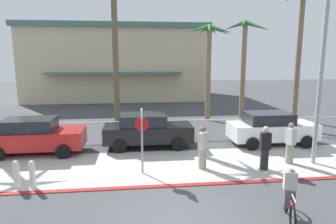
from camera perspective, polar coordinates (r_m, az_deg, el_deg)
ground_plane at (r=18.30m, az=-2.89°, el=-3.85°), size 80.00×80.00×0.00m
sidewalk_strip at (r=12.77m, az=-1.16°, el=-10.19°), size 44.00×4.00×0.02m
curb_paint at (r=10.92m, az=-0.13°, el=-13.84°), size 44.00×0.24×0.03m
building_backdrop at (r=35.13m, az=-9.61°, el=9.31°), size 18.98×12.19×7.80m
rail_fence at (r=16.64m, az=-2.58°, el=-2.32°), size 23.37×0.08×1.04m
stop_sign_bike_lane at (r=11.54m, az=-4.98°, el=-3.80°), size 0.52×0.56×2.56m
bollard_0 at (r=11.81m, az=-26.82°, el=-10.47°), size 0.20×0.20×1.00m
bollard_3 at (r=11.59m, az=-24.34°, el=-10.67°), size 0.20×0.20×1.00m
streetlight_curb at (r=13.59m, az=27.76°, el=8.28°), size 0.24×2.54×7.50m
palm_tree_1 at (r=18.93m, az=-10.14°, el=16.94°), size 2.91×2.76×9.22m
palm_tree_2 at (r=21.56m, az=7.83°, el=11.72°), size 3.12×3.37×6.73m
palm_tree_3 at (r=22.35m, az=14.29°, el=11.75°), size 3.48×3.09×7.04m
palm_tree_4 at (r=23.10m, az=23.95°, el=14.54°), size 3.39×3.24×8.93m
car_red_1 at (r=15.40m, az=-24.01°, el=-4.15°), size 4.40×2.02×1.69m
car_black_2 at (r=15.21m, az=-4.02°, el=-3.43°), size 4.40×2.02×1.69m
car_white_3 at (r=16.48m, az=19.00°, el=-2.90°), size 4.40×2.02×1.69m
cyclist_red_0 at (r=9.32m, az=22.07°, el=-14.49°), size 0.64×1.74×1.50m
pedestrian_0 at (r=12.30m, az=6.58°, el=-7.05°), size 0.45×0.48×1.78m
pedestrian_1 at (r=12.71m, az=17.92°, el=-6.82°), size 0.42×0.35×1.81m
pedestrian_2 at (r=13.84m, az=22.17°, el=-5.75°), size 0.39×0.45×1.79m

